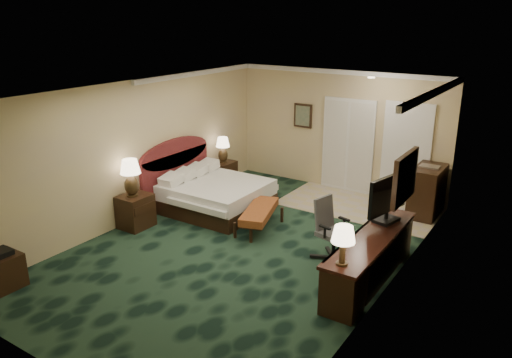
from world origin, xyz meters
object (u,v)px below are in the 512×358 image
Objects in this scene: minibar at (427,191)px; desk at (370,259)px; bed_bench at (259,219)px; bed at (217,196)px; desk_chair at (334,231)px; nightstand_far at (223,174)px; lamp_far at (223,150)px; nightstand_near at (136,211)px; side_table at (3,271)px; lamp_near at (131,178)px; tv at (388,199)px.

desk is at bearing -89.63° from minibar.
bed_bench is 2.51m from desk.
bed is 1.80× the size of desk_chair.
nightstand_far is 1.02× the size of lamp_far.
bed is at bearing 179.98° from desk_chair.
lamp_far is at bearing 152.95° from desk.
nightstand_near is 1.23× the size of side_table.
nightstand_near is at bearing 72.82° from lamp_near.
bed is 1.57m from lamp_far.
nightstand_far is at bearing 165.88° from desk_chair.
tv reaches higher than lamp_near.
desk is 3.10m from minibar.
minibar is at bearing 10.78° from lamp_far.
bed is at bearing 164.43° from desk.
lamp_near is at bearing -151.71° from tv.
side_table is 0.51× the size of minibar.
nightstand_near is 0.25× the size of desk.
bed is 4.21m from side_table.
nightstand_far is 4.20m from desk_chair.
desk_chair is at bearing -13.68° from bed.
lamp_far is (0.02, -0.00, 0.59)m from nightstand_far.
bed_bench is 1.32× the size of tv.
nightstand_near is 2.81m from lamp_far.
bed_bench is at bearing 29.91° from nightstand_near.
desk_chair is at bearing 12.66° from lamp_near.
bed is 2.66× the size of lamp_near.
lamp_far is at bearing 89.85° from nightstand_near.
lamp_far reaches higher than nightstand_near.
tv is (3.65, -0.36, 0.81)m from bed.
minibar is (4.41, 3.59, 0.18)m from nightstand_near.
tv is 0.99m from desk_chair.
nightstand_far is 5.38m from side_table.
tv is (-0.02, 0.66, 0.74)m from desk.
lamp_far is 4.50m from minibar.
bed is 4.21m from minibar.
desk_chair reaches higher than nightstand_far.
nightstand_far is 2.59m from bed_bench.
desk_chair is at bearing 12.19° from nightstand_near.
minibar is (4.43, 0.84, 0.20)m from nightstand_far.
bed_bench is at bearing -167.04° from tv.
bed_bench is at bearing -178.63° from desk_chair.
desk is (4.45, -2.26, 0.07)m from nightstand_far.
desk_chair reaches higher than bed.
desk is at bearing -27.05° from lamp_far.
tv is at bearing -90.10° from minibar.
side_table is 0.53× the size of tv.
lamp_far is at bearing 121.40° from bed.
nightstand_near is at bearing -173.69° from desk.
nightstand_near is 1.08× the size of lamp_far.
tv is at bearing 15.00° from lamp_near.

